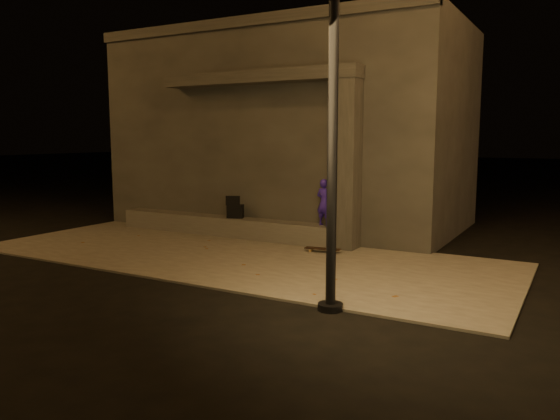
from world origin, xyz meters
The scene contains 9 objects.
ground centered at (0.00, 0.00, 0.00)m, with size 120.00×120.00×0.00m, color black.
sidewalk centered at (0.00, 2.00, 0.02)m, with size 11.00×4.40×0.04m, color #625C56.
building centered at (-1.00, 6.49, 2.61)m, with size 9.00×5.10×5.22m.
ledge centered at (-1.50, 3.75, 0.27)m, with size 6.00×0.55×0.45m, color #56534E.
column centered at (1.70, 3.75, 1.84)m, with size 0.55×0.55×3.60m, color #33312E.
canopy centered at (-0.50, 3.80, 3.78)m, with size 5.00×0.70×0.28m, color #33312E.
skateboarder centered at (1.20, 3.75, 1.01)m, with size 0.38×0.25×1.03m, color #331CB7.
backpack centered at (-1.15, 3.75, 0.68)m, with size 0.45×0.38×0.54m.
skateboard centered at (1.48, 3.10, 0.11)m, with size 0.78×0.31×0.08m.
Camera 1 is at (6.19, -7.08, 2.44)m, focal length 35.00 mm.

